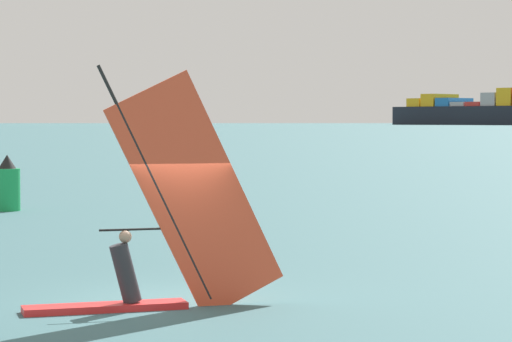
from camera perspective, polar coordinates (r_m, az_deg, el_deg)
The scene contains 4 objects.
ground_plane at distance 20.86m, azimuth -4.22°, elevation -6.43°, with size 4000.00×4000.00×0.00m, color #386066.
windsurfer at distance 19.89m, azimuth -4.98°, elevation -3.45°, with size 3.77×3.10×4.42m.
cargo_ship at distance 691.64m, azimuth 12.26°, elevation 2.97°, with size 140.75×85.00×33.82m.
channel_buoy at distance 41.90m, azimuth -12.24°, elevation -0.72°, with size 0.91×0.91×2.01m.
Camera 1 is at (8.93, -18.57, 3.26)m, focal length 80.61 mm.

